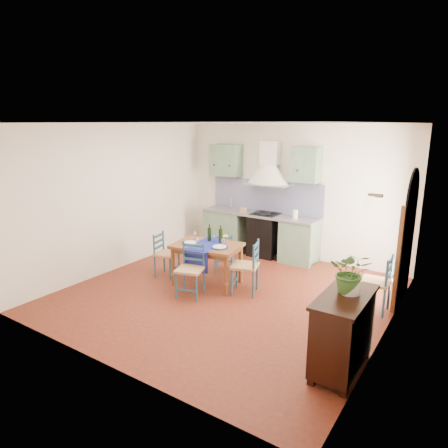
% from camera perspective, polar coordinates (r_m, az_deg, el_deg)
% --- Properties ---
extents(floor, '(5.00, 5.00, 0.00)m').
position_cam_1_polar(floor, '(6.83, 0.44, -9.97)').
color(floor, '#4E1C10').
rests_on(floor, ground).
extents(back_wall, '(5.00, 0.96, 2.80)m').
position_cam_1_polar(back_wall, '(8.63, 6.18, 2.40)').
color(back_wall, white).
rests_on(back_wall, ground).
extents(right_wall, '(0.26, 5.00, 2.80)m').
position_cam_1_polar(right_wall, '(5.76, 23.36, -1.64)').
color(right_wall, white).
rests_on(right_wall, ground).
extents(left_wall, '(0.04, 5.00, 2.80)m').
position_cam_1_polar(left_wall, '(8.01, -14.72, 3.66)').
color(left_wall, white).
rests_on(left_wall, ground).
extents(ceiling, '(5.00, 5.00, 0.01)m').
position_cam_1_polar(ceiling, '(6.24, 0.49, 14.27)').
color(ceiling, white).
rests_on(ceiling, back_wall).
extents(dining_table, '(1.27, 0.98, 1.06)m').
position_cam_1_polar(dining_table, '(7.02, -2.43, -3.59)').
color(dining_table, brown).
rests_on(dining_table, ground).
extents(chair_near, '(0.51, 0.51, 0.89)m').
position_cam_1_polar(chair_near, '(6.63, -4.80, -6.49)').
color(chair_near, navy).
rests_on(chair_near, ground).
extents(chair_far, '(0.50, 0.50, 0.79)m').
position_cam_1_polar(chair_far, '(7.64, 0.03, -4.03)').
color(chair_far, navy).
rests_on(chair_far, ground).
extents(chair_left, '(0.45, 0.45, 0.82)m').
position_cam_1_polar(chair_left, '(7.57, -8.38, -4.25)').
color(chair_left, navy).
rests_on(chair_left, ground).
extents(chair_right, '(0.54, 0.54, 0.91)m').
position_cam_1_polar(chair_right, '(6.72, 3.27, -6.06)').
color(chair_right, navy).
rests_on(chair_right, ground).
extents(chair_spare, '(0.42, 0.42, 0.89)m').
position_cam_1_polar(chair_spare, '(6.51, 21.08, -7.82)').
color(chair_spare, navy).
rests_on(chair_spare, ground).
extents(sideboard, '(0.50, 1.05, 0.94)m').
position_cam_1_polar(sideboard, '(4.88, 16.55, -14.31)').
color(sideboard, black).
rests_on(sideboard, ground).
extents(potted_plant, '(0.53, 0.48, 0.50)m').
position_cam_1_polar(potted_plant, '(4.69, 17.66, -6.56)').
color(potted_plant, '#396829').
rests_on(potted_plant, sideboard).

